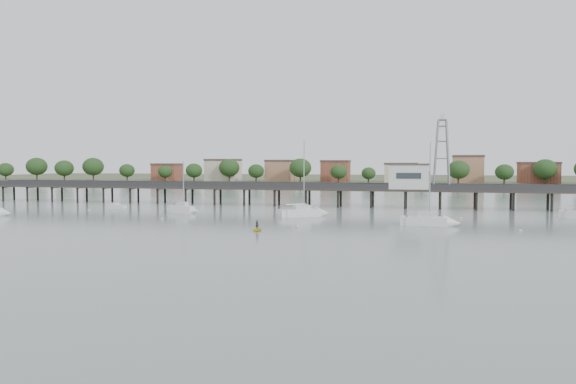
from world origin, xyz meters
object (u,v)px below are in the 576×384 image
pier (292,189)px  yellow_dinghy (257,231)px  sailboat_d (435,221)px  white_tender (118,207)px  sailboat_b (186,209)px  sailboat_c (309,213)px  lattice_tower (442,155)px

pier → yellow_dinghy: bearing=-82.7°
sailboat_d → yellow_dinghy: size_ratio=5.45×
white_tender → yellow_dinghy: (39.14, -29.47, -0.41)m
sailboat_d → pier: bearing=135.4°
sailboat_d → sailboat_b: bearing=169.1°
sailboat_c → sailboat_b: sailboat_c is taller
lattice_tower → sailboat_c: lattice_tower is taller
sailboat_b → white_tender: size_ratio=2.83×
sailboat_b → yellow_dinghy: size_ratio=4.13×
pier → white_tender: (-33.34, -15.61, -3.39)m
sailboat_b → sailboat_c: bearing=8.2°
sailboat_c → white_tender: bearing=136.0°
lattice_tower → sailboat_c: 33.94m
lattice_tower → sailboat_d: size_ratio=1.17×
yellow_dinghy → pier: bearing=90.2°
lattice_tower → white_tender: (-64.84, -15.61, -10.69)m
pier → sailboat_d: (29.87, -32.40, -3.15)m
pier → sailboat_b: bearing=-125.9°
lattice_tower → white_tender: size_ratio=4.37×
lattice_tower → yellow_dinghy: 53.07m
sailboat_c → sailboat_b: bearing=142.8°
white_tender → yellow_dinghy: yellow_dinghy is taller
sailboat_b → white_tender: 18.75m
yellow_dinghy → sailboat_d: bearing=20.7°
lattice_tower → white_tender: bearing=-166.5°
lattice_tower → sailboat_b: 52.73m
lattice_tower → sailboat_d: (-1.63, -32.40, -10.46)m
sailboat_d → sailboat_b: size_ratio=1.32×
sailboat_d → white_tender: sailboat_d is taller
lattice_tower → sailboat_c: size_ratio=1.11×
lattice_tower → sailboat_b: lattice_tower is taller
lattice_tower → pier: bearing=-180.0°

